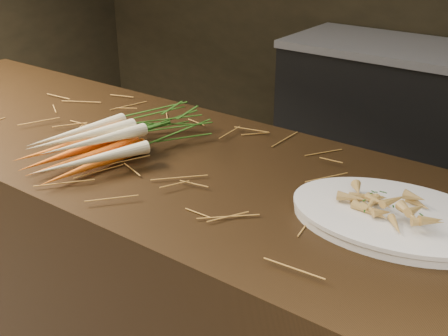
{
  "coord_description": "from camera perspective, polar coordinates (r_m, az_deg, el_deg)",
  "views": [
    {
      "loc": [
        0.95,
        -0.69,
        1.5
      ],
      "look_at": [
        0.27,
        0.22,
        0.96
      ],
      "focal_mm": 45.0,
      "sensor_mm": 36.0,
      "label": 1
    }
  ],
  "objects": [
    {
      "name": "main_counter",
      "position": [
        1.73,
        -5.95,
        -12.21
      ],
      "size": [
        2.4,
        0.7,
        0.9
      ],
      "primitive_type": "cube",
      "color": "black",
      "rests_on": "ground"
    },
    {
      "name": "serving_platter",
      "position": [
        1.21,
        16.98,
        -4.99
      ],
      "size": [
        0.46,
        0.34,
        0.02
      ],
      "primitive_type": null,
      "rotation": [
        0.0,
        0.0,
        0.14
      ],
      "color": "white",
      "rests_on": "main_counter"
    },
    {
      "name": "straw_bedding",
      "position": [
        1.5,
        -6.73,
        1.91
      ],
      "size": [
        1.4,
        0.6,
        0.02
      ],
      "primitive_type": null,
      "color": "olive",
      "rests_on": "main_counter"
    },
    {
      "name": "root_veg_bunch",
      "position": [
        1.51,
        -8.79,
        3.77
      ],
      "size": [
        0.26,
        0.59,
        0.11
      ],
      "rotation": [
        0.0,
        0.0,
        -0.19
      ],
      "color": "orange",
      "rests_on": "main_counter"
    },
    {
      "name": "roasted_veg_heap",
      "position": [
        1.19,
        17.19,
        -3.53
      ],
      "size": [
        0.23,
        0.18,
        0.05
      ],
      "primitive_type": null,
      "rotation": [
        0.0,
        0.0,
        0.14
      ],
      "color": "#AE8C35",
      "rests_on": "serving_platter"
    }
  ]
}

